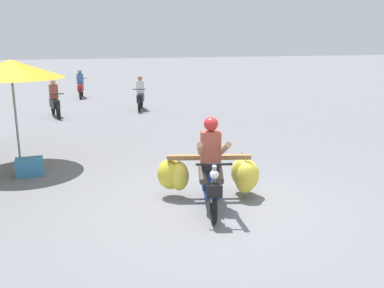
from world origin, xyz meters
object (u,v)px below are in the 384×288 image
object	(u,v)px
motorbike_main_loaded	(214,173)
motorbike_distant_ahead_right	(81,86)
produce_crate	(30,167)
motorbike_distant_far_ahead	(140,96)
motorbike_distant_ahead_left	(55,102)
market_umbrella_near_shop	(11,69)

from	to	relation	value
motorbike_main_loaded	motorbike_distant_ahead_right	distance (m)	14.91
produce_crate	motorbike_distant_far_ahead	bearing A→B (deg)	62.45
motorbike_distant_far_ahead	produce_crate	world-z (taller)	motorbike_distant_far_ahead
motorbike_main_loaded	produce_crate	distance (m)	4.15
motorbike_distant_ahead_left	motorbike_distant_far_ahead	size ratio (longest dim) A/B	1.02
motorbike_distant_ahead_right	motorbike_main_loaded	bearing A→B (deg)	-85.15
motorbike_main_loaded	motorbike_distant_ahead_left	world-z (taller)	motorbike_main_loaded
motorbike_main_loaded	market_umbrella_near_shop	distance (m)	5.14
motorbike_distant_ahead_left	produce_crate	xyz separation A→B (m)	(-0.64, -7.14, -0.39)
motorbike_distant_far_ahead	produce_crate	bearing A→B (deg)	-117.55
motorbike_distant_ahead_right	produce_crate	distance (m)	12.41
motorbike_distant_ahead_left	motorbike_distant_ahead_right	distance (m)	5.26
market_umbrella_near_shop	produce_crate	bearing A→B (deg)	-74.03
motorbike_main_loaded	motorbike_distant_ahead_left	xyz separation A→B (m)	(-2.57, 9.76, 0.05)
motorbike_distant_far_ahead	market_umbrella_near_shop	bearing A→B (deg)	-121.71
motorbike_distant_ahead_right	market_umbrella_near_shop	size ratio (longest dim) A/B	0.67
market_umbrella_near_shop	produce_crate	size ratio (longest dim) A/B	4.29
market_umbrella_near_shop	motorbike_distant_ahead_left	bearing A→B (deg)	82.10
motorbike_distant_far_ahead	market_umbrella_near_shop	size ratio (longest dim) A/B	0.66
motorbike_distant_ahead_right	motorbike_distant_far_ahead	xyz separation A→B (m)	(2.05, -4.57, 0.00)
motorbike_main_loaded	motorbike_distant_ahead_right	size ratio (longest dim) A/B	1.19
produce_crate	market_umbrella_near_shop	bearing A→B (deg)	105.97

